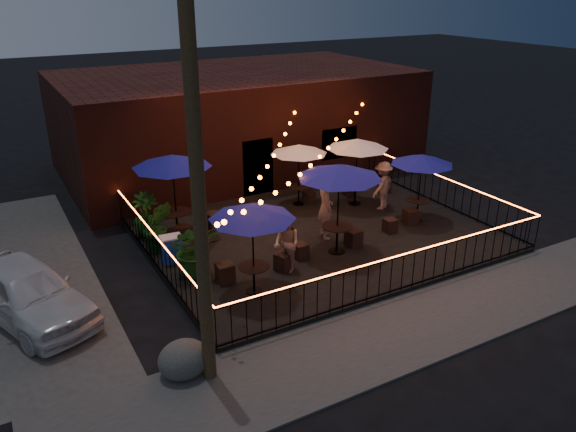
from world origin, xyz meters
name	(u,v)px	position (x,y,z in m)	size (l,w,h in m)	color
ground	(354,264)	(0.00, 0.00, 0.00)	(110.00, 110.00, 0.00)	black
patio	(317,236)	(0.00, 2.00, 0.07)	(10.00, 8.00, 0.15)	black
sidewalk	(435,319)	(0.00, -3.25, 0.03)	(18.00, 2.50, 0.05)	#3E3D39
brick_building	(237,120)	(1.00, 9.99, 2.00)	(14.00, 8.00, 4.00)	#3B1610
utility_pole	(198,191)	(-5.40, -2.60, 4.00)	(0.26, 0.26, 8.00)	#362316
fence_front	(402,273)	(0.00, -2.00, 0.66)	(10.00, 0.04, 1.04)	black
fence_left	(158,254)	(-5.00, 2.00, 0.66)	(0.04, 8.00, 1.04)	black
fence_right	(439,191)	(5.00, 2.00, 0.66)	(0.04, 8.00, 1.04)	black
festoon_lights	(294,168)	(-1.01, 1.70, 2.52)	(10.02, 8.72, 1.32)	#FF5D09
cafe_table_0	(252,214)	(-3.24, -0.22, 2.27)	(2.63, 2.63, 2.33)	black
cafe_table_1	(172,162)	(-3.80, 3.96, 2.51)	(3.11, 3.11, 2.58)	black
cafe_table_2	(339,172)	(-0.18, 0.64, 2.56)	(2.45, 2.45, 2.64)	black
cafe_table_3	(299,150)	(0.77, 4.42, 2.11)	(2.59, 2.59, 2.15)	black
cafe_table_4	(422,160)	(3.45, 1.34, 2.17)	(2.63, 2.63, 2.21)	black
cafe_table_5	(357,145)	(2.49, 3.48, 2.29)	(2.63, 2.63, 2.34)	black
bistro_chair_0	(225,273)	(-3.67, 0.61, 0.40)	(0.43, 0.43, 0.51)	black
bistro_chair_1	(284,262)	(-2.04, 0.44, 0.39)	(0.40, 0.40, 0.48)	black
bistro_chair_2	(183,233)	(-3.74, 3.60, 0.37)	(0.38, 0.38, 0.45)	black
bistro_chair_3	(213,220)	(-2.61, 3.98, 0.40)	(0.42, 0.42, 0.50)	black
bistro_chair_4	(301,251)	(-1.29, 0.81, 0.37)	(0.37, 0.37, 0.44)	black
bistro_chair_5	(353,238)	(0.48, 0.75, 0.39)	(0.41, 0.41, 0.49)	black
bistro_chair_6	(265,212)	(-0.81, 3.91, 0.36)	(0.35, 0.35, 0.41)	black
bistro_chair_7	(309,198)	(1.14, 4.33, 0.35)	(0.34, 0.34, 0.41)	black
bistro_chair_8	(390,225)	(2.05, 0.99, 0.36)	(0.36, 0.36, 0.43)	black
bistro_chair_9	(411,217)	(3.03, 1.17, 0.39)	(0.41, 0.41, 0.48)	black
bistro_chair_10	(349,189)	(2.83, 4.31, 0.38)	(0.39, 0.39, 0.46)	black
bistro_chair_11	(384,185)	(4.16, 3.95, 0.40)	(0.42, 0.42, 0.50)	black
patron_a	(325,208)	(0.07, 1.67, 1.11)	(0.70, 0.46, 1.93)	beige
patron_b	(287,243)	(-1.98, 0.36, 0.95)	(0.78, 0.61, 1.61)	tan
patron_c	(383,186)	(3.03, 2.68, 0.98)	(1.08, 0.62, 1.66)	tan
potted_shrub_a	(195,249)	(-4.18, 1.37, 0.88)	(1.32, 1.14, 1.47)	#0C380E
potted_shrub_b	(158,227)	(-4.60, 3.18, 0.92)	(0.85, 0.69, 1.55)	#11380E
potted_shrub_c	(146,215)	(-4.60, 4.40, 0.83)	(0.76, 0.76, 1.36)	#173810
cooler	(172,249)	(-4.50, 2.36, 0.54)	(0.62, 0.46, 0.78)	blue
boulder	(184,359)	(-5.82, -2.27, 0.38)	(0.97, 0.82, 0.75)	#41403C
car_white	(26,291)	(-8.27, 1.51, 0.71)	(1.68, 4.19, 1.43)	silver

